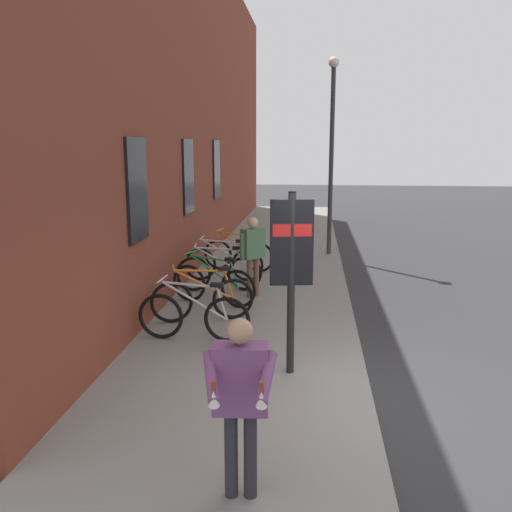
{
  "coord_description": "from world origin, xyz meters",
  "views": [
    {
      "loc": [
        -6.19,
        0.77,
        3.1
      ],
      "look_at": [
        2.37,
        1.66,
        1.32
      ],
      "focal_mm": 38.13,
      "sensor_mm": 36.0,
      "label": 1
    }
  ],
  "objects_px": {
    "pedestrian_near_bus": "(253,249)",
    "bicycle_mid_rack": "(224,263)",
    "bicycle_nearest_sign": "(220,272)",
    "street_lamp": "(332,140)",
    "bicycle_far_end": "(213,284)",
    "bicycle_leaning_wall": "(239,255)",
    "bicycle_end_of_row": "(203,299)",
    "transit_info_sign": "(292,254)",
    "tourist_with_hotdogs": "(240,390)",
    "bicycle_beside_lamp": "(194,316)"
  },
  "relations": [
    {
      "from": "pedestrian_near_bus",
      "to": "bicycle_mid_rack",
      "type": "bearing_deg",
      "value": 32.9
    },
    {
      "from": "bicycle_nearest_sign",
      "to": "street_lamp",
      "type": "distance_m",
      "value": 5.46
    },
    {
      "from": "bicycle_far_end",
      "to": "bicycle_leaning_wall",
      "type": "bearing_deg",
      "value": -1.95
    },
    {
      "from": "pedestrian_near_bus",
      "to": "bicycle_far_end",
      "type": "bearing_deg",
      "value": 132.43
    },
    {
      "from": "bicycle_far_end",
      "to": "street_lamp",
      "type": "height_order",
      "value": "street_lamp"
    },
    {
      "from": "bicycle_end_of_row",
      "to": "bicycle_leaning_wall",
      "type": "distance_m",
      "value": 3.8
    },
    {
      "from": "transit_info_sign",
      "to": "bicycle_mid_rack",
      "type": "bearing_deg",
      "value": 19.21
    },
    {
      "from": "bicycle_far_end",
      "to": "street_lamp",
      "type": "xyz_separation_m",
      "value": [
        5.11,
        -2.29,
        2.68
      ]
    },
    {
      "from": "bicycle_far_end",
      "to": "transit_info_sign",
      "type": "bearing_deg",
      "value": -152.11
    },
    {
      "from": "bicycle_far_end",
      "to": "bicycle_mid_rack",
      "type": "height_order",
      "value": "same"
    },
    {
      "from": "bicycle_far_end",
      "to": "bicycle_mid_rack",
      "type": "relative_size",
      "value": 0.96
    },
    {
      "from": "pedestrian_near_bus",
      "to": "tourist_with_hotdogs",
      "type": "xyz_separation_m",
      "value": [
        -6.25,
        -0.59,
        0.02
      ]
    },
    {
      "from": "bicycle_beside_lamp",
      "to": "bicycle_mid_rack",
      "type": "xyz_separation_m",
      "value": [
        3.75,
        0.15,
        0.0
      ]
    },
    {
      "from": "bicycle_beside_lamp",
      "to": "bicycle_far_end",
      "type": "height_order",
      "value": "same"
    },
    {
      "from": "bicycle_mid_rack",
      "to": "street_lamp",
      "type": "relative_size",
      "value": 0.34
    },
    {
      "from": "bicycle_end_of_row",
      "to": "bicycle_mid_rack",
      "type": "height_order",
      "value": "same"
    },
    {
      "from": "bicycle_mid_rack",
      "to": "tourist_with_hotdogs",
      "type": "relative_size",
      "value": 1.11
    },
    {
      "from": "bicycle_nearest_sign",
      "to": "tourist_with_hotdogs",
      "type": "height_order",
      "value": "tourist_with_hotdogs"
    },
    {
      "from": "bicycle_end_of_row",
      "to": "street_lamp",
      "type": "distance_m",
      "value": 7.04
    },
    {
      "from": "bicycle_end_of_row",
      "to": "transit_info_sign",
      "type": "relative_size",
      "value": 0.71
    },
    {
      "from": "bicycle_leaning_wall",
      "to": "street_lamp",
      "type": "height_order",
      "value": "street_lamp"
    },
    {
      "from": "bicycle_beside_lamp",
      "to": "pedestrian_near_bus",
      "type": "height_order",
      "value": "pedestrian_near_bus"
    },
    {
      "from": "bicycle_beside_lamp",
      "to": "street_lamp",
      "type": "distance_m",
      "value": 7.87
    },
    {
      "from": "bicycle_leaning_wall",
      "to": "pedestrian_near_bus",
      "type": "height_order",
      "value": "pedestrian_near_bus"
    },
    {
      "from": "tourist_with_hotdogs",
      "to": "street_lamp",
      "type": "bearing_deg",
      "value": -5.47
    },
    {
      "from": "bicycle_nearest_sign",
      "to": "bicycle_end_of_row",
      "type": "bearing_deg",
      "value": -178.5
    },
    {
      "from": "bicycle_leaning_wall",
      "to": "bicycle_end_of_row",
      "type": "bearing_deg",
      "value": 178.59
    },
    {
      "from": "bicycle_end_of_row",
      "to": "transit_info_sign",
      "type": "bearing_deg",
      "value": -141.72
    },
    {
      "from": "bicycle_leaning_wall",
      "to": "pedestrian_near_bus",
      "type": "relative_size",
      "value": 1.1
    },
    {
      "from": "bicycle_leaning_wall",
      "to": "transit_info_sign",
      "type": "xyz_separation_m",
      "value": [
        -5.78,
        -1.48,
        1.21
      ]
    },
    {
      "from": "bicycle_beside_lamp",
      "to": "tourist_with_hotdogs",
      "type": "height_order",
      "value": "tourist_with_hotdogs"
    },
    {
      "from": "bicycle_end_of_row",
      "to": "tourist_with_hotdogs",
      "type": "height_order",
      "value": "tourist_with_hotdogs"
    },
    {
      "from": "bicycle_mid_rack",
      "to": "transit_info_sign",
      "type": "xyz_separation_m",
      "value": [
        -4.79,
        -1.67,
        1.21
      ]
    },
    {
      "from": "bicycle_mid_rack",
      "to": "pedestrian_near_bus",
      "type": "height_order",
      "value": "pedestrian_near_bus"
    },
    {
      "from": "bicycle_far_end",
      "to": "transit_info_sign",
      "type": "xyz_separation_m",
      "value": [
        -2.97,
        -1.57,
        1.21
      ]
    },
    {
      "from": "transit_info_sign",
      "to": "pedestrian_near_bus",
      "type": "relative_size",
      "value": 1.51
    },
    {
      "from": "pedestrian_near_bus",
      "to": "street_lamp",
      "type": "bearing_deg",
      "value": -19.76
    },
    {
      "from": "bicycle_nearest_sign",
      "to": "pedestrian_near_bus",
      "type": "relative_size",
      "value": 1.11
    },
    {
      "from": "bicycle_end_of_row",
      "to": "bicycle_mid_rack",
      "type": "distance_m",
      "value": 2.8
    },
    {
      "from": "bicycle_far_end",
      "to": "bicycle_end_of_row",
      "type": "bearing_deg",
      "value": -179.88
    },
    {
      "from": "tourist_with_hotdogs",
      "to": "transit_info_sign",
      "type": "bearing_deg",
      "value": -6.59
    },
    {
      "from": "bicycle_beside_lamp",
      "to": "pedestrian_near_bus",
      "type": "bearing_deg",
      "value": -13.79
    },
    {
      "from": "bicycle_mid_rack",
      "to": "bicycle_leaning_wall",
      "type": "distance_m",
      "value": 1.01
    },
    {
      "from": "bicycle_end_of_row",
      "to": "bicycle_nearest_sign",
      "type": "distance_m",
      "value": 1.95
    },
    {
      "from": "street_lamp",
      "to": "pedestrian_near_bus",
      "type": "bearing_deg",
      "value": 160.24
    },
    {
      "from": "bicycle_beside_lamp",
      "to": "transit_info_sign",
      "type": "xyz_separation_m",
      "value": [
        -1.04,
        -1.52,
        1.21
      ]
    },
    {
      "from": "bicycle_nearest_sign",
      "to": "tourist_with_hotdogs",
      "type": "distance_m",
      "value": 6.76
    },
    {
      "from": "bicycle_leaning_wall",
      "to": "pedestrian_near_bus",
      "type": "distance_m",
      "value": 2.34
    },
    {
      "from": "bicycle_beside_lamp",
      "to": "street_lamp",
      "type": "height_order",
      "value": "street_lamp"
    },
    {
      "from": "bicycle_far_end",
      "to": "bicycle_mid_rack",
      "type": "distance_m",
      "value": 1.82
    }
  ]
}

